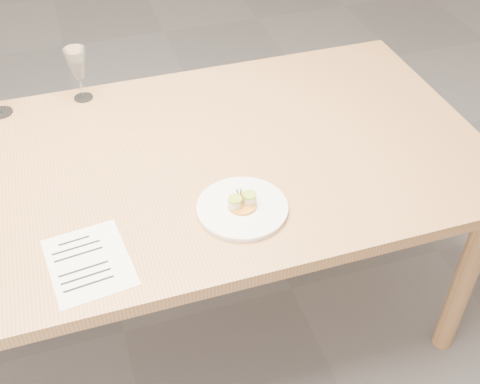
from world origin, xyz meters
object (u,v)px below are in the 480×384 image
object	(u,v)px
dining_table	(95,194)
dinner_plate	(242,207)
recipe_sheet	(89,262)
wine_glass_3	(77,65)

from	to	relation	value
dining_table	dinner_plate	distance (m)	0.47
recipe_sheet	wine_glass_3	world-z (taller)	wine_glass_3
dining_table	dinner_plate	bearing A→B (deg)	-35.79
dining_table	recipe_sheet	bearing A→B (deg)	-98.26
dinner_plate	dining_table	bearing A→B (deg)	144.21
dining_table	dinner_plate	world-z (taller)	dinner_plate
wine_glass_3	recipe_sheet	bearing A→B (deg)	-95.88
recipe_sheet	wine_glass_3	size ratio (longest dim) A/B	1.45
dining_table	dinner_plate	size ratio (longest dim) A/B	9.66
dinner_plate	wine_glass_3	size ratio (longest dim) A/B	1.35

